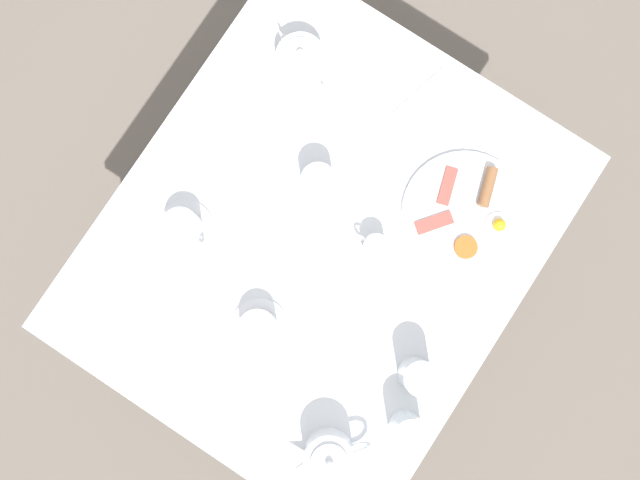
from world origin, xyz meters
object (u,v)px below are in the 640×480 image
at_px(teapot_far, 330,457).
at_px(wine_glass_spare, 418,376).
at_px(teapot_near, 301,63).
at_px(creamer_jug, 375,246).
at_px(water_glass_short, 408,432).
at_px(teacup_with_saucer_right, 258,328).
at_px(fork_by_plate, 223,124).
at_px(teacup_with_saucer_left, 183,228).
at_px(water_glass_tall, 318,183).
at_px(knife_by_plate, 415,96).
at_px(breakfast_plate, 467,214).

distance_m(teapot_far, wine_glass_spare, 0.26).
bearing_deg(teapot_near, creamer_jug, 165.76).
relative_size(water_glass_short, creamer_jug, 1.39).
height_order(teacup_with_saucer_right, water_glass_short, water_glass_short).
distance_m(creamer_jug, fork_by_plate, 0.46).
distance_m(teacup_with_saucer_left, fork_by_plate, 0.27).
relative_size(teapot_near, water_glass_tall, 2.08).
relative_size(water_glass_tall, fork_by_plate, 0.54).
xyz_separation_m(water_glass_tall, fork_by_plate, (0.27, -0.00, -0.04)).
distance_m(water_glass_tall, knife_by_plate, 0.32).
bearing_deg(teapot_near, fork_by_plate, 89.32).
height_order(breakfast_plate, teapot_far, teapot_far).
xyz_separation_m(teapot_far, fork_by_plate, (0.63, -0.50, -0.05)).
xyz_separation_m(teacup_with_saucer_left, creamer_jug, (-0.39, -0.20, 0.00)).
bearing_deg(fork_by_plate, breakfast_plate, -167.40).
xyz_separation_m(wine_glass_spare, creamer_jug, (0.23, -0.19, -0.02)).
bearing_deg(teacup_with_saucer_left, teacup_with_saucer_right, 160.66).
relative_size(creamer_jug, knife_by_plate, 0.41).
relative_size(breakfast_plate, water_glass_short, 2.69).
xyz_separation_m(breakfast_plate, fork_by_plate, (0.60, 0.13, -0.01)).
xyz_separation_m(teapot_far, water_glass_short, (-0.11, -0.14, 0.01)).
bearing_deg(teapot_near, water_glass_short, 159.98).
xyz_separation_m(breakfast_plate, water_glass_short, (-0.14, 0.49, 0.05)).
relative_size(teapot_near, teapot_far, 1.18).
bearing_deg(breakfast_plate, teacup_with_saucer_left, 36.22).
bearing_deg(creamer_jug, teacup_with_saucer_left, 27.56).
relative_size(water_glass_short, fork_by_plate, 0.67).
bearing_deg(teapot_far, water_glass_tall, -104.48).
xyz_separation_m(teacup_with_saucer_left, fork_by_plate, (0.07, -0.26, -0.03)).
bearing_deg(teapot_far, fork_by_plate, -88.54).
height_order(breakfast_plate, knife_by_plate, breakfast_plate).
relative_size(teapot_far, creamer_jug, 1.98).
bearing_deg(teacup_with_saucer_left, knife_by_plate, -116.17).
bearing_deg(water_glass_short, teapot_near, -40.96).
xyz_separation_m(water_glass_short, knife_by_plate, (0.40, -0.66, -0.05)).
bearing_deg(teacup_with_saucer_left, teapot_far, 156.64).
distance_m(teacup_with_saucer_right, creamer_jug, 0.32).
height_order(water_glass_short, wine_glass_spare, water_glass_short).
relative_size(breakfast_plate, teacup_with_saucer_left, 2.25).
bearing_deg(water_glass_tall, teacup_with_saucer_left, 51.32).
bearing_deg(creamer_jug, water_glass_tall, -15.08).
xyz_separation_m(creamer_jug, fork_by_plate, (0.46, -0.05, -0.03)).
height_order(breakfast_plate, teapot_near, teapot_near).
distance_m(breakfast_plate, creamer_jug, 0.23).
bearing_deg(teapot_far, creamer_jug, -119.40).
bearing_deg(teapot_far, teacup_with_saucer_right, -77.05).
bearing_deg(teapot_far, water_glass_short, -178.97).
bearing_deg(teapot_near, breakfast_plate, -167.74).
bearing_deg(breakfast_plate, water_glass_short, 106.06).
relative_size(breakfast_plate, teapot_far, 1.89).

